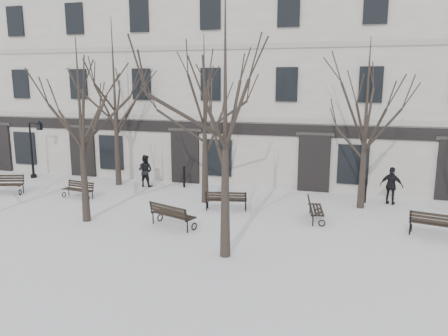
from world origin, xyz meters
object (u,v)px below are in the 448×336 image
at_px(bench_0, 4,184).
at_px(bench_1, 172,214).
at_px(tree_1, 80,109).
at_px(bench_3, 79,189).
at_px(lamp_post, 35,145).
at_px(bench_2, 439,224).
at_px(tree_2, 225,94).
at_px(bench_4, 226,200).
at_px(bench_5, 314,209).

xyz_separation_m(bench_0, bench_1, (10.08, -2.39, 0.00)).
height_order(tree_1, bench_0, tree_1).
bearing_deg(bench_3, bench_1, -15.46).
bearing_deg(lamp_post, bench_3, -32.67).
bearing_deg(bench_0, bench_2, -20.11).
distance_m(tree_1, bench_3, 5.59).
height_order(tree_2, bench_4, tree_2).
relative_size(bench_0, bench_4, 1.06).
xyz_separation_m(tree_2, bench_5, (2.44, 4.62, -4.71)).
bearing_deg(bench_4, bench_3, -11.05).
xyz_separation_m(bench_3, bench_4, (7.44, -0.04, 0.06)).
relative_size(tree_2, bench_4, 4.42).
xyz_separation_m(tree_1, bench_2, (13.30, 1.78, -3.96)).
relative_size(tree_1, bench_2, 3.51).
bearing_deg(bench_0, bench_1, -31.10).
distance_m(bench_2, bench_4, 8.35).
relative_size(bench_3, lamp_post, 0.49).
bearing_deg(bench_5, tree_1, 97.90).
bearing_deg(tree_2, bench_0, 160.56).
bearing_deg(bench_5, bench_1, 106.54).
relative_size(bench_1, bench_4, 1.07).
relative_size(bench_3, bench_4, 0.89).
bearing_deg(tree_1, bench_1, 3.16).
bearing_deg(bench_2, tree_1, 20.43).
xyz_separation_m(bench_2, bench_5, (-4.46, 0.91, -0.06)).
bearing_deg(bench_5, bench_2, -110.51).
xyz_separation_m(bench_1, lamp_post, (-11.07, 6.02, 1.42)).
bearing_deg(bench_2, lamp_post, 0.70).
bearing_deg(lamp_post, bench_5, -12.27).
bearing_deg(bench_0, bench_5, -17.40).
bearing_deg(bench_4, bench_1, 52.56).
relative_size(bench_5, lamp_post, 0.54).
bearing_deg(bench_4, bench_5, 165.18).
height_order(tree_1, bench_5, tree_1).
height_order(bench_2, lamp_post, lamp_post).
height_order(tree_2, bench_2, tree_2).
bearing_deg(bench_3, tree_2, -19.90).
xyz_separation_m(bench_1, bench_2, (9.66, 1.58, 0.01)).
relative_size(tree_1, bench_0, 3.60).
bearing_deg(bench_4, tree_2, 94.88).
bearing_deg(lamp_post, bench_2, -12.10).
bearing_deg(bench_4, bench_0, -8.87).
distance_m(tree_2, bench_0, 14.39).
xyz_separation_m(tree_2, bench_1, (-2.76, 2.14, -4.66)).
distance_m(bench_0, bench_1, 10.36).
relative_size(bench_1, bench_3, 1.21).
relative_size(bench_1, bench_2, 0.98).
height_order(bench_1, lamp_post, lamp_post).
bearing_deg(lamp_post, tree_1, -39.95).
bearing_deg(lamp_post, tree_2, -30.55).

